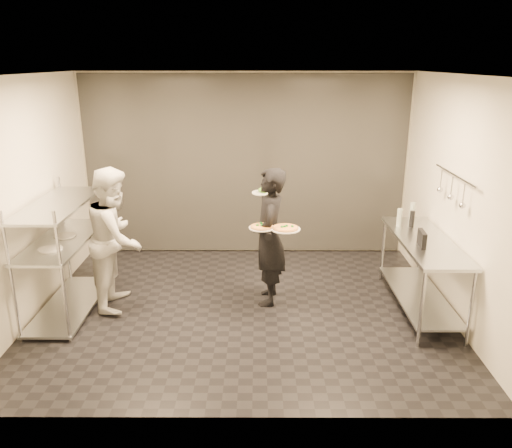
{
  "coord_description": "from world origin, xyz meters",
  "views": [
    {
      "loc": [
        0.18,
        -5.58,
        2.95
      ],
      "look_at": [
        0.17,
        0.03,
        1.1
      ],
      "focal_mm": 35.0,
      "sensor_mm": 36.0,
      "label": 1
    }
  ],
  "objects_px": {
    "pass_rack": "(63,251)",
    "bottle_green": "(399,217)",
    "waiter": "(269,237)",
    "pizza_plate_far": "(286,228)",
    "salad_plate": "(263,191)",
    "pizza_plate_near": "(262,227)",
    "prep_counter": "(422,262)",
    "chef": "(116,238)",
    "bottle_clear": "(412,211)",
    "pos_monitor": "(422,239)",
    "bottle_dark": "(412,219)"
  },
  "relations": [
    {
      "from": "pass_rack",
      "to": "bottle_green",
      "type": "relative_size",
      "value": 7.0
    },
    {
      "from": "waiter",
      "to": "bottle_green",
      "type": "bearing_deg",
      "value": 103.22
    },
    {
      "from": "pizza_plate_far",
      "to": "salad_plate",
      "type": "relative_size",
      "value": 1.19
    },
    {
      "from": "bottle_green",
      "to": "pizza_plate_near",
      "type": "bearing_deg",
      "value": -164.19
    },
    {
      "from": "waiter",
      "to": "salad_plate",
      "type": "bearing_deg",
      "value": -165.31
    },
    {
      "from": "salad_plate",
      "to": "pizza_plate_far",
      "type": "bearing_deg",
      "value": -66.54
    },
    {
      "from": "prep_counter",
      "to": "salad_plate",
      "type": "height_order",
      "value": "salad_plate"
    },
    {
      "from": "pass_rack",
      "to": "chef",
      "type": "xyz_separation_m",
      "value": [
        0.6,
        0.16,
        0.11
      ]
    },
    {
      "from": "chef",
      "to": "salad_plate",
      "type": "bearing_deg",
      "value": -78.83
    },
    {
      "from": "prep_counter",
      "to": "pass_rack",
      "type": "bearing_deg",
      "value": -179.97
    },
    {
      "from": "salad_plate",
      "to": "bottle_green",
      "type": "relative_size",
      "value": 1.29
    },
    {
      "from": "pass_rack",
      "to": "prep_counter",
      "type": "distance_m",
      "value": 4.33
    },
    {
      "from": "pass_rack",
      "to": "waiter",
      "type": "relative_size",
      "value": 0.92
    },
    {
      "from": "waiter",
      "to": "bottle_clear",
      "type": "xyz_separation_m",
      "value": [
        1.93,
        0.58,
        0.17
      ]
    },
    {
      "from": "chef",
      "to": "pizza_plate_near",
      "type": "height_order",
      "value": "chef"
    },
    {
      "from": "pass_rack",
      "to": "pizza_plate_near",
      "type": "relative_size",
      "value": 5.22
    },
    {
      "from": "chef",
      "to": "pos_monitor",
      "type": "bearing_deg",
      "value": -97.83
    },
    {
      "from": "chef",
      "to": "bottle_clear",
      "type": "height_order",
      "value": "chef"
    },
    {
      "from": "prep_counter",
      "to": "bottle_clear",
      "type": "distance_m",
      "value": 0.9
    },
    {
      "from": "waiter",
      "to": "bottle_clear",
      "type": "distance_m",
      "value": 2.02
    },
    {
      "from": "pass_rack",
      "to": "bottle_dark",
      "type": "height_order",
      "value": "pass_rack"
    },
    {
      "from": "salad_plate",
      "to": "bottle_dark",
      "type": "xyz_separation_m",
      "value": [
        1.89,
        -0.1,
        -0.34
      ]
    },
    {
      "from": "pizza_plate_far",
      "to": "waiter",
      "type": "bearing_deg",
      "value": 127.94
    },
    {
      "from": "pizza_plate_near",
      "to": "prep_counter",
      "type": "bearing_deg",
      "value": -0.06
    },
    {
      "from": "pass_rack",
      "to": "bottle_clear",
      "type": "xyz_separation_m",
      "value": [
        4.4,
        0.8,
        0.27
      ]
    },
    {
      "from": "pizza_plate_near",
      "to": "salad_plate",
      "type": "bearing_deg",
      "value": 87.41
    },
    {
      "from": "chef",
      "to": "pizza_plate_far",
      "type": "xyz_separation_m",
      "value": [
        2.06,
        -0.18,
        0.19
      ]
    },
    {
      "from": "chef",
      "to": "bottle_green",
      "type": "bearing_deg",
      "value": -86.09
    },
    {
      "from": "prep_counter",
      "to": "bottle_clear",
      "type": "height_order",
      "value": "bottle_clear"
    },
    {
      "from": "pass_rack",
      "to": "bottle_green",
      "type": "distance_m",
      "value": 4.19
    },
    {
      "from": "prep_counter",
      "to": "bottle_green",
      "type": "height_order",
      "value": "bottle_green"
    },
    {
      "from": "chef",
      "to": "pizza_plate_near",
      "type": "distance_m",
      "value": 1.8
    },
    {
      "from": "chef",
      "to": "bottle_green",
      "type": "xyz_separation_m",
      "value": [
        3.55,
        0.35,
        0.16
      ]
    },
    {
      "from": "prep_counter",
      "to": "pizza_plate_near",
      "type": "xyz_separation_m",
      "value": [
        -1.95,
        0.0,
        0.45
      ]
    },
    {
      "from": "waiter",
      "to": "pos_monitor",
      "type": "bearing_deg",
      "value": 78.95
    },
    {
      "from": "salad_plate",
      "to": "pos_monitor",
      "type": "bearing_deg",
      "value": -23.98
    },
    {
      "from": "waiter",
      "to": "pizza_plate_near",
      "type": "height_order",
      "value": "waiter"
    },
    {
      "from": "prep_counter",
      "to": "pizza_plate_near",
      "type": "height_order",
      "value": "pizza_plate_near"
    },
    {
      "from": "salad_plate",
      "to": "bottle_dark",
      "type": "relative_size",
      "value": 1.4
    },
    {
      "from": "prep_counter",
      "to": "chef",
      "type": "height_order",
      "value": "chef"
    },
    {
      "from": "pizza_plate_near",
      "to": "salad_plate",
      "type": "relative_size",
      "value": 1.04
    },
    {
      "from": "waiter",
      "to": "pos_monitor",
      "type": "height_order",
      "value": "waiter"
    },
    {
      "from": "salad_plate",
      "to": "bottle_clear",
      "type": "bearing_deg",
      "value": 6.67
    },
    {
      "from": "waiter",
      "to": "pizza_plate_far",
      "type": "relative_size",
      "value": 4.95
    },
    {
      "from": "pass_rack",
      "to": "pizza_plate_far",
      "type": "xyz_separation_m",
      "value": [
        2.66,
        -0.02,
        0.3
      ]
    },
    {
      "from": "pass_rack",
      "to": "prep_counter",
      "type": "relative_size",
      "value": 0.89
    },
    {
      "from": "pizza_plate_far",
      "to": "bottle_clear",
      "type": "distance_m",
      "value": 1.92
    },
    {
      "from": "waiter",
      "to": "chef",
      "type": "height_order",
      "value": "chef"
    },
    {
      "from": "prep_counter",
      "to": "pos_monitor",
      "type": "bearing_deg",
      "value": -117.11
    },
    {
      "from": "prep_counter",
      "to": "pizza_plate_far",
      "type": "height_order",
      "value": "pizza_plate_far"
    }
  ]
}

